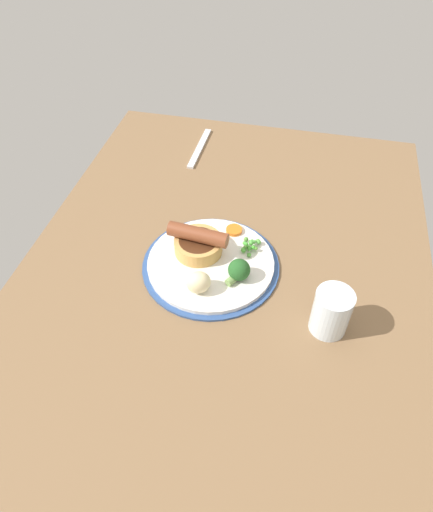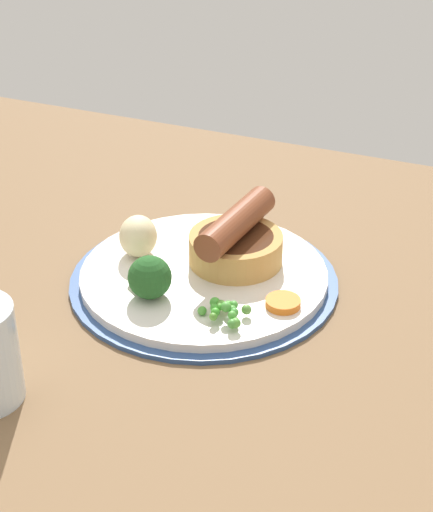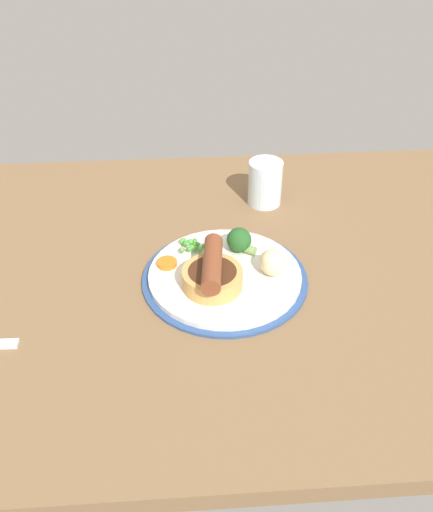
{
  "view_description": "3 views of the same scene",
  "coord_description": "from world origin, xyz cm",
  "px_view_note": "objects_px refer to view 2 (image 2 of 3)",
  "views": [
    {
      "loc": [
        58.48,
        11.52,
        69.43
      ],
      "look_at": [
        0.18,
        -1.5,
        6.91
      ],
      "focal_mm": 32.0,
      "sensor_mm": 36.0,
      "label": 1
    },
    {
      "loc": [
        -29.94,
        63.76,
        49.21
      ],
      "look_at": [
        -1.87,
        -2.97,
        6.39
      ],
      "focal_mm": 60.0,
      "sensor_mm": 36.0,
      "label": 2
    },
    {
      "loc": [
        -7.02,
        -73.95,
        62.55
      ],
      "look_at": [
        -1.84,
        -1.82,
        7.21
      ],
      "focal_mm": 40.0,
      "sensor_mm": 36.0,
      "label": 3
    }
  ],
  "objects_px": {
    "dinner_plate": "(204,278)",
    "pea_pile": "(226,311)",
    "broccoli_floret_far": "(149,277)",
    "potato_chunk_0": "(138,236)",
    "sausage_pudding": "(236,241)",
    "carrot_slice_0": "(284,301)"
  },
  "relations": [
    {
      "from": "dinner_plate",
      "to": "pea_pile",
      "type": "bearing_deg",
      "value": 126.94
    },
    {
      "from": "dinner_plate",
      "to": "broccoli_floret_far",
      "type": "distance_m",
      "value": 0.07
    },
    {
      "from": "broccoli_floret_far",
      "to": "potato_chunk_0",
      "type": "bearing_deg",
      "value": 157.3
    },
    {
      "from": "broccoli_floret_far",
      "to": "potato_chunk_0",
      "type": "xyz_separation_m",
      "value": [
        0.05,
        -0.07,
        0.0
      ]
    },
    {
      "from": "pea_pile",
      "to": "potato_chunk_0",
      "type": "height_order",
      "value": "potato_chunk_0"
    },
    {
      "from": "sausage_pudding",
      "to": "potato_chunk_0",
      "type": "distance_m",
      "value": 0.1
    },
    {
      "from": "potato_chunk_0",
      "to": "carrot_slice_0",
      "type": "distance_m",
      "value": 0.17
    },
    {
      "from": "dinner_plate",
      "to": "potato_chunk_0",
      "type": "relative_size",
      "value": 5.91
    },
    {
      "from": "sausage_pudding",
      "to": "pea_pile",
      "type": "xyz_separation_m",
      "value": [
        -0.03,
        0.1,
        -0.01
      ]
    },
    {
      "from": "pea_pile",
      "to": "potato_chunk_0",
      "type": "xyz_separation_m",
      "value": [
        0.13,
        -0.07,
        0.01
      ]
    },
    {
      "from": "dinner_plate",
      "to": "broccoli_floret_far",
      "type": "xyz_separation_m",
      "value": [
        0.03,
        0.06,
        0.03
      ]
    },
    {
      "from": "pea_pile",
      "to": "dinner_plate",
      "type": "bearing_deg",
      "value": -53.06
    },
    {
      "from": "potato_chunk_0",
      "to": "carrot_slice_0",
      "type": "height_order",
      "value": "potato_chunk_0"
    },
    {
      "from": "broccoli_floret_far",
      "to": "carrot_slice_0",
      "type": "height_order",
      "value": "broccoli_floret_far"
    },
    {
      "from": "dinner_plate",
      "to": "sausage_pudding",
      "type": "xyz_separation_m",
      "value": [
        -0.02,
        -0.03,
        0.03
      ]
    },
    {
      "from": "dinner_plate",
      "to": "potato_chunk_0",
      "type": "bearing_deg",
      "value": -4.01
    },
    {
      "from": "dinner_plate",
      "to": "sausage_pudding",
      "type": "height_order",
      "value": "sausage_pudding"
    },
    {
      "from": "potato_chunk_0",
      "to": "broccoli_floret_far",
      "type": "bearing_deg",
      "value": 124.75
    },
    {
      "from": "broccoli_floret_far",
      "to": "potato_chunk_0",
      "type": "height_order",
      "value": "same"
    },
    {
      "from": "potato_chunk_0",
      "to": "pea_pile",
      "type": "bearing_deg",
      "value": 149.68
    },
    {
      "from": "sausage_pudding",
      "to": "pea_pile",
      "type": "height_order",
      "value": "sausage_pudding"
    },
    {
      "from": "pea_pile",
      "to": "broccoli_floret_far",
      "type": "height_order",
      "value": "broccoli_floret_far"
    }
  ]
}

